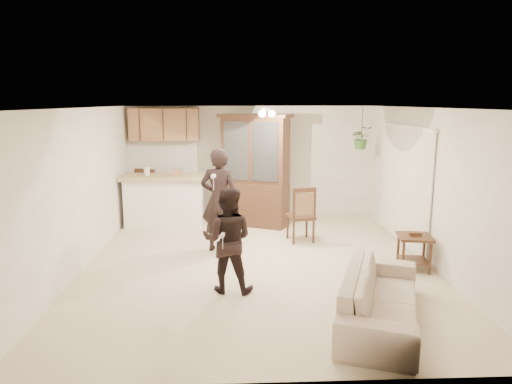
{
  "coord_description": "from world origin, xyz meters",
  "views": [
    {
      "loc": [
        -0.33,
        -7.09,
        2.59
      ],
      "look_at": [
        -0.0,
        0.4,
        1.1
      ],
      "focal_mm": 32.0,
      "sensor_mm": 36.0,
      "label": 1
    }
  ],
  "objects_px": {
    "side_table": "(414,252)",
    "chair_hutch_right": "(300,225)",
    "child": "(228,244)",
    "sofa": "(381,293)",
    "china_hutch": "(255,171)",
    "chair_bar": "(142,208)",
    "chair_hutch_left": "(270,208)",
    "adult": "(220,201)"
  },
  "relations": [
    {
      "from": "side_table",
      "to": "chair_hutch_right",
      "type": "relative_size",
      "value": 0.58
    },
    {
      "from": "child",
      "to": "sofa",
      "type": "bearing_deg",
      "value": 160.8
    },
    {
      "from": "sofa",
      "to": "china_hutch",
      "type": "distance_m",
      "value": 4.72
    },
    {
      "from": "sofa",
      "to": "chair_bar",
      "type": "bearing_deg",
      "value": 58.77
    },
    {
      "from": "child",
      "to": "side_table",
      "type": "distance_m",
      "value": 3.0
    },
    {
      "from": "side_table",
      "to": "chair_hutch_left",
      "type": "relative_size",
      "value": 0.66
    },
    {
      "from": "china_hutch",
      "to": "chair_hutch_left",
      "type": "distance_m",
      "value": 1.04
    },
    {
      "from": "sofa",
      "to": "chair_bar",
      "type": "relative_size",
      "value": 1.62
    },
    {
      "from": "adult",
      "to": "chair_bar",
      "type": "distance_m",
      "value": 2.69
    },
    {
      "from": "china_hutch",
      "to": "chair_hutch_right",
      "type": "bearing_deg",
      "value": -31.42
    },
    {
      "from": "child",
      "to": "chair_bar",
      "type": "xyz_separation_m",
      "value": [
        -1.93,
        3.71,
        -0.35
      ]
    },
    {
      "from": "side_table",
      "to": "child",
      "type": "bearing_deg",
      "value": -166.59
    },
    {
      "from": "china_hutch",
      "to": "chair_bar",
      "type": "height_order",
      "value": "china_hutch"
    },
    {
      "from": "child",
      "to": "chair_hutch_left",
      "type": "distance_m",
      "value": 3.98
    },
    {
      "from": "child",
      "to": "chair_hutch_left",
      "type": "relative_size",
      "value": 1.45
    },
    {
      "from": "child",
      "to": "chair_hutch_left",
      "type": "height_order",
      "value": "child"
    },
    {
      "from": "sofa",
      "to": "chair_hutch_left",
      "type": "bearing_deg",
      "value": 31.4
    },
    {
      "from": "chair_bar",
      "to": "chair_hutch_left",
      "type": "xyz_separation_m",
      "value": [
        2.79,
        0.16,
        -0.06
      ]
    },
    {
      "from": "adult",
      "to": "side_table",
      "type": "height_order",
      "value": "adult"
    },
    {
      "from": "chair_hutch_left",
      "to": "chair_hutch_right",
      "type": "relative_size",
      "value": 0.88
    },
    {
      "from": "side_table",
      "to": "chair_hutch_right",
      "type": "distance_m",
      "value": 2.22
    },
    {
      "from": "child",
      "to": "china_hutch",
      "type": "relative_size",
      "value": 0.58
    },
    {
      "from": "chair_hutch_left",
      "to": "sofa",
      "type": "bearing_deg",
      "value": -37.03
    },
    {
      "from": "chair_bar",
      "to": "chair_hutch_left",
      "type": "height_order",
      "value": "chair_bar"
    },
    {
      "from": "china_hutch",
      "to": "chair_hutch_right",
      "type": "xyz_separation_m",
      "value": [
        0.81,
        -1.19,
        -0.86
      ]
    },
    {
      "from": "sofa",
      "to": "chair_hutch_right",
      "type": "xyz_separation_m",
      "value": [
        -0.5,
        3.27,
        -0.07
      ]
    },
    {
      "from": "chair_hutch_right",
      "to": "chair_bar",
      "type": "bearing_deg",
      "value": -34.2
    },
    {
      "from": "adult",
      "to": "child",
      "type": "distance_m",
      "value": 1.79
    },
    {
      "from": "adult",
      "to": "chair_bar",
      "type": "xyz_separation_m",
      "value": [
        -1.76,
        1.94,
        -0.57
      ]
    },
    {
      "from": "china_hutch",
      "to": "chair_hutch_right",
      "type": "height_order",
      "value": "china_hutch"
    },
    {
      "from": "china_hutch",
      "to": "side_table",
      "type": "relative_size",
      "value": 3.83
    },
    {
      "from": "adult",
      "to": "side_table",
      "type": "relative_size",
      "value": 2.94
    },
    {
      "from": "chair_bar",
      "to": "adult",
      "type": "bearing_deg",
      "value": -32.06
    },
    {
      "from": "sofa",
      "to": "chair_bar",
      "type": "height_order",
      "value": "chair_bar"
    },
    {
      "from": "adult",
      "to": "chair_hutch_right",
      "type": "bearing_deg",
      "value": -151.0
    },
    {
      "from": "sofa",
      "to": "side_table",
      "type": "xyz_separation_m",
      "value": [
        1.06,
        1.69,
        -0.08
      ]
    },
    {
      "from": "adult",
      "to": "china_hutch",
      "type": "bearing_deg",
      "value": -101.76
    },
    {
      "from": "china_hutch",
      "to": "chair_hutch_right",
      "type": "distance_m",
      "value": 1.68
    },
    {
      "from": "side_table",
      "to": "chair_bar",
      "type": "xyz_separation_m",
      "value": [
        -4.83,
        3.02,
        0.04
      ]
    },
    {
      "from": "sofa",
      "to": "child",
      "type": "relative_size",
      "value": 1.39
    },
    {
      "from": "chair_bar",
      "to": "chair_hutch_right",
      "type": "xyz_separation_m",
      "value": [
        3.26,
        -1.44,
        -0.03
      ]
    },
    {
      "from": "chair_hutch_left",
      "to": "chair_bar",
      "type": "bearing_deg",
      "value": -135.06
    }
  ]
}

